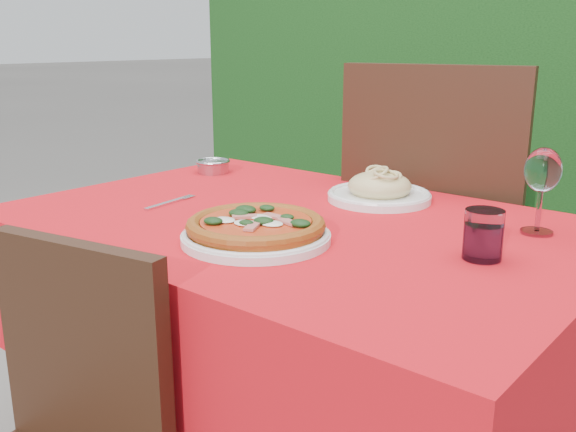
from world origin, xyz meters
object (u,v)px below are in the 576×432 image
Objects in this scene: pasta_plate at (379,190)px; wine_glass at (543,174)px; fork at (165,204)px; chair_far at (437,227)px; water_glass at (483,237)px; pizza_plate at (256,229)px; steel_ramekin at (213,167)px.

pasta_plate is 0.40m from wine_glass.
pasta_plate reaches higher than fork.
chair_far is 4.27× the size of pasta_plate.
fork is at bearing -156.46° from wine_glass.
fork is at bearing -171.59° from water_glass.
chair_far is 3.05× the size of pizza_plate.
water_glass is at bearing 111.04° from chair_far.
pizza_plate is 0.42m from water_glass.
pizza_plate is 1.40× the size of pasta_plate.
steel_ramekin reaches higher than fork.
pizza_plate is at bearing -134.74° from wine_glass.
wine_glass is (0.39, -0.35, 0.26)m from chair_far.
water_glass is 0.24m from wine_glass.
water_glass is 0.75m from fork.
pizza_plate is 0.43m from pasta_plate.
water_glass is (0.37, -0.25, 0.02)m from pasta_plate.
pasta_plate is at bearing 89.00° from pizza_plate.
pasta_plate reaches higher than steel_ramekin.
steel_ramekin is at bearing 179.67° from wine_glass.
wine_glass is (0.40, 0.40, 0.10)m from pizza_plate.
pizza_plate is 0.57m from wine_glass.
wine_glass is 0.84m from fork.
water_glass is at bearing -13.75° from steel_ramekin.
wine_glass reaches higher than pasta_plate.
steel_ramekin is (-0.55, 0.41, -0.01)m from pizza_plate.
steel_ramekin is (-0.56, -0.34, 0.15)m from chair_far.
fork is at bearing -60.88° from steel_ramekin.
pasta_plate reaches higher than pizza_plate.
steel_ramekin is (-0.55, -0.03, -0.01)m from pasta_plate.
chair_far is 0.67m from steel_ramekin.
steel_ramekin is at bearing 166.25° from water_glass.
pasta_plate is (-0.00, -0.32, 0.16)m from chair_far.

